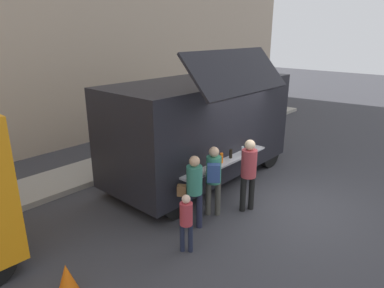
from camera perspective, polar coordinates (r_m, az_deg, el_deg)
name	(u,v)px	position (r m, az deg, el deg)	size (l,w,h in m)	color
ground_plane	(278,202)	(8.87, 14.11, -9.39)	(60.00, 60.00, 0.00)	#38383D
curb_strip	(21,194)	(9.86, -26.55, -7.48)	(28.00, 1.60, 0.15)	#9E998E
food_truck_main	(201,126)	(9.47, 1.55, 2.97)	(5.54, 3.17, 3.65)	black
traffic_cone_orange	(67,279)	(6.20, -20.10, -20.39)	(0.36, 0.36, 0.55)	orange
trash_bin	(222,121)	(14.23, 5.06, 3.86)	(0.60, 0.60, 1.01)	#2F5C36
customer_front_ordering	(249,169)	(7.94, 9.41, -4.13)	(0.35, 0.35, 1.74)	black
customer_mid_with_backpack	(214,175)	(7.63, 3.61, -5.14)	(0.53, 0.49, 1.65)	#48473F
customer_rear_waiting	(194,186)	(7.18, 0.28, -7.00)	(0.43, 0.50, 1.64)	#1F2236
child_near_queue	(186,218)	(6.54, -0.97, -12.27)	(0.24, 0.24, 1.20)	#1D2337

